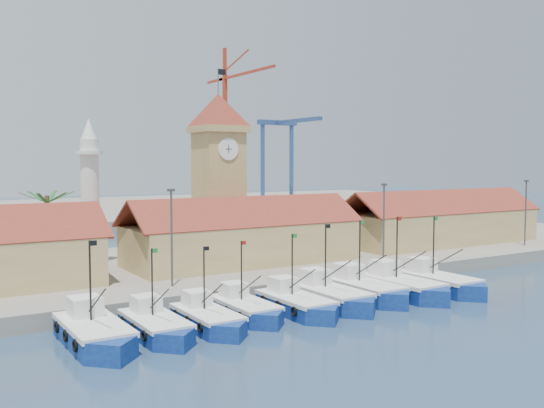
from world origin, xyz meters
TOP-DOWN VIEW (x-y plane):
  - ground at (0.00, 0.00)m, footprint 400.00×400.00m
  - quay at (0.00, 24.00)m, footprint 140.00×32.00m
  - terminal at (0.00, 110.00)m, footprint 240.00×80.00m
  - boat_0 at (-21.87, 2.28)m, footprint 3.78×10.35m
  - boat_1 at (-17.35, 2.13)m, footprint 3.33×9.12m
  - boat_2 at (-13.14, 1.99)m, footprint 3.26×8.92m
  - boat_3 at (-9.08, 3.26)m, footprint 3.27×8.95m
  - boat_4 at (-4.60, 2.27)m, footprint 3.47×9.51m
  - boat_5 at (-0.55, 2.81)m, footprint 3.76×10.31m
  - boat_6 at (3.89, 3.31)m, footprint 3.79×10.40m
  - boat_7 at (7.85, 2.40)m, footprint 3.92×10.73m
  - boat_8 at (12.43, 1.96)m, footprint 3.84×10.51m
  - hall_center at (0.00, 20.00)m, footprint 27.04×10.13m
  - hall_right at (32.00, 20.00)m, footprint 31.20×10.13m
  - clock_tower at (0.00, 26.00)m, footprint 5.80×5.80m
  - minaret at (-15.00, 28.00)m, footprint 3.00×3.00m
  - palm_tree at (-20.00, 26.00)m, footprint 5.60×5.03m
  - lamp_posts at (0.50, 12.00)m, footprint 80.70×0.25m
  - crane_red_right at (42.24, 103.25)m, footprint 1.00×34.80m
  - gantry at (62.00, 106.65)m, footprint 13.00×22.00m

SIDE VIEW (x-z plane):
  - ground at x=0.00m, z-range 0.00..0.00m
  - boat_2 at x=-13.14m, z-range -2.68..4.07m
  - boat_3 at x=-9.08m, z-range -2.69..4.09m
  - boat_1 at x=-17.35m, z-range -2.74..4.17m
  - boat_4 at x=-4.60m, z-range -2.86..4.34m
  - quay at x=0.00m, z-range 0.00..1.50m
  - boat_5 at x=-0.55m, z-range -3.09..4.71m
  - boat_0 at x=-21.87m, z-range -3.11..4.72m
  - boat_6 at x=3.89m, z-range -3.12..4.75m
  - boat_8 at x=12.43m, z-range -3.15..4.80m
  - boat_7 at x=7.85m, z-range -3.22..4.90m
  - terminal at x=0.00m, z-range 0.00..2.00m
  - hall_center at x=0.00m, z-range 0.18..7.79m
  - hall_right at x=32.00m, z-range 0.18..7.79m
  - palm_tree at x=-20.00m, z-range 2.05..10.44m
  - lamp_posts at x=0.50m, z-range 1.96..10.99m
  - minaret at x=-15.00m, z-range 1.58..17.88m
  - clock_tower at x=0.00m, z-range 0.61..23.31m
  - gantry at x=62.00m, z-range 8.44..31.64m
  - crane_red_right at x=42.24m, z-range 4.44..45.69m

